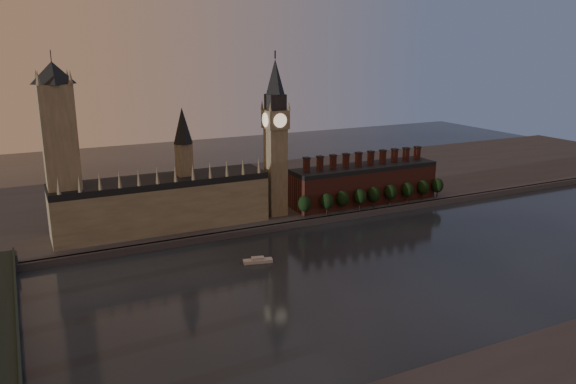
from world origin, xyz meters
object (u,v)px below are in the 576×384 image
object	(u,v)px
big_ben	(276,136)
river_boat	(258,260)
westminster_bridge	(3,343)
victoria_tower	(60,148)

from	to	relation	value
big_ben	river_boat	bearing A→B (deg)	-122.50
westminster_bridge	big_ben	bearing A→B (deg)	34.33
big_ben	victoria_tower	bearing A→B (deg)	177.80
river_boat	victoria_tower	bearing A→B (deg)	155.42
victoria_tower	big_ben	world-z (taller)	victoria_tower
victoria_tower	westminster_bridge	world-z (taller)	victoria_tower
big_ben	river_boat	size ratio (longest dim) A/B	6.49
victoria_tower	westminster_bridge	distance (m)	133.21
westminster_bridge	river_boat	bearing A→B (deg)	21.14
victoria_tower	river_boat	xyz separation A→B (m)	(88.69, -69.86, -57.87)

